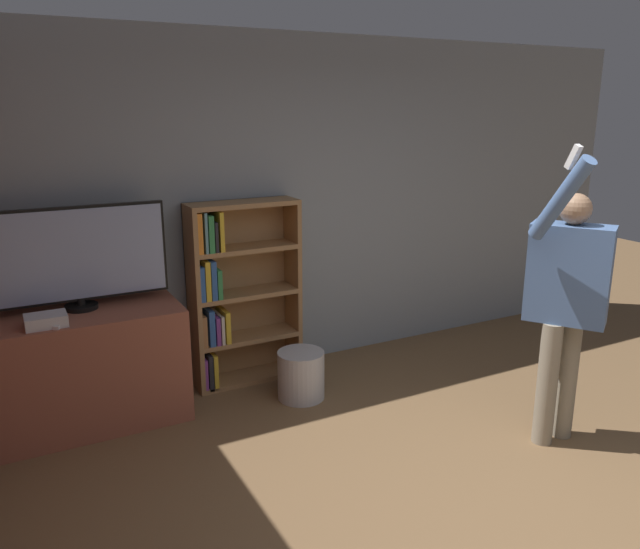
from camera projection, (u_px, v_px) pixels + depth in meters
wall_back at (298, 206)px, 5.13m from camera, size 6.93×0.06×2.70m
tv_ledge at (90, 369)px, 4.27m from camera, size 1.26×0.60×0.81m
television at (76, 257)px, 4.14m from camera, size 1.19×0.22×0.70m
game_console at (46, 320)px, 3.90m from camera, size 0.25×0.18×0.08m
remote_loose at (60, 325)px, 3.90m from camera, size 0.10×0.14×0.02m
bookshelf at (234, 293)px, 4.85m from camera, size 0.86×0.28×1.45m
person at (567, 295)px, 3.90m from camera, size 0.63×0.58×1.95m
waste_bin at (301, 375)px, 4.70m from camera, size 0.35×0.35×0.37m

